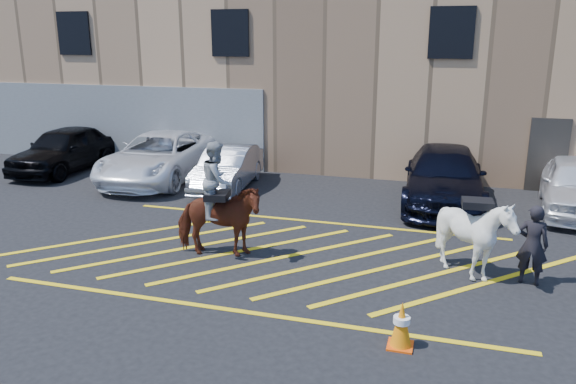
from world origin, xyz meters
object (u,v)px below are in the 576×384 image
(car_blue_suv, at_px, (444,177))
(handler, at_px, (532,245))
(car_white_pickup, at_px, (160,157))
(traffic_cone, at_px, (401,325))
(mounted_bay, at_px, (218,211))
(saddled_white, at_px, (474,236))
(car_silver_sedan, at_px, (228,168))
(car_black_suv, at_px, (64,149))

(car_blue_suv, bearing_deg, handler, -73.07)
(car_white_pickup, relative_size, handler, 3.52)
(handler, distance_m, traffic_cone, 3.65)
(car_white_pickup, distance_m, handler, 11.78)
(mounted_bay, height_order, saddled_white, mounted_bay)
(car_blue_suv, height_order, traffic_cone, car_blue_suv)
(car_white_pickup, bearing_deg, car_silver_sedan, -12.18)
(traffic_cone, bearing_deg, mounted_bay, 147.49)
(car_white_pickup, distance_m, mounted_bay, 7.13)
(car_black_suv, height_order, handler, handler)
(car_white_pickup, height_order, saddled_white, saddled_white)
(car_black_suv, bearing_deg, handler, -21.76)
(mounted_bay, xyz_separation_m, traffic_cone, (4.04, -2.58, -0.63))
(car_silver_sedan, distance_m, traffic_cone, 9.80)
(car_silver_sedan, relative_size, car_blue_suv, 0.74)
(car_blue_suv, distance_m, traffic_cone, 7.99)
(car_blue_suv, relative_size, mounted_bay, 2.12)
(car_black_suv, bearing_deg, saddled_white, -23.30)
(saddled_white, distance_m, traffic_cone, 3.16)
(handler, bearing_deg, traffic_cone, 65.51)
(car_black_suv, distance_m, saddled_white, 14.33)
(car_silver_sedan, bearing_deg, car_black_suv, 169.47)
(car_white_pickup, bearing_deg, mounted_bay, -55.13)
(car_black_suv, relative_size, handler, 2.92)
(car_blue_suv, relative_size, traffic_cone, 7.13)
(car_silver_sedan, bearing_deg, saddled_white, -40.05)
(traffic_cone, bearing_deg, handler, 54.79)
(mounted_bay, bearing_deg, car_white_pickup, 128.60)
(car_black_suv, relative_size, mounted_bay, 1.83)
(handler, xyz_separation_m, saddled_white, (-1.03, -0.03, 0.07))
(car_white_pickup, distance_m, car_silver_sedan, 2.54)
(car_black_suv, relative_size, car_silver_sedan, 1.17)
(car_black_suv, xyz_separation_m, saddled_white, (13.29, -5.37, 0.08))
(handler, xyz_separation_m, traffic_cone, (-2.09, -2.97, -0.40))
(car_silver_sedan, height_order, mounted_bay, mounted_bay)
(car_silver_sedan, relative_size, handler, 2.50)
(car_blue_suv, xyz_separation_m, traffic_cone, (-0.39, -7.97, -0.39))
(car_white_pickup, height_order, car_silver_sedan, car_white_pickup)
(handler, relative_size, traffic_cone, 2.11)
(car_white_pickup, xyz_separation_m, traffic_cone, (8.48, -8.14, -0.39))
(car_silver_sedan, xyz_separation_m, saddled_white, (7.03, -4.83, 0.21))
(traffic_cone, bearing_deg, car_silver_sedan, 127.56)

